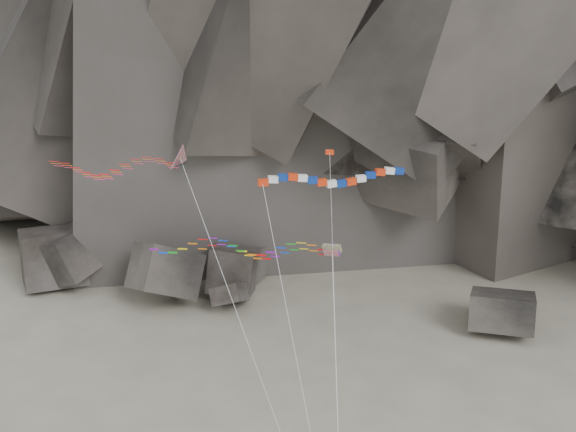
% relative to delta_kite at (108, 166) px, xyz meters
% --- Properties ---
extents(boulder_field, '(81.06, 18.10, 8.73)m').
position_rel_delta_kite_xyz_m(boulder_field, '(-1.67, 31.91, -20.86)').
color(boulder_field, '#47423F').
rests_on(boulder_field, ground).
extents(delta_kite, '(23.00, 13.81, 23.67)m').
position_rel_delta_kite_xyz_m(delta_kite, '(0.00, 0.00, 0.00)').
color(delta_kite, red).
rests_on(delta_kite, ground).
extents(banner_kite, '(9.58, 17.19, 21.57)m').
position_rel_delta_kite_xyz_m(banner_kite, '(15.16, 2.10, -0.79)').
color(banner_kite, red).
rests_on(banner_kite, ground).
extents(parafoil_kite, '(16.77, 15.76, 16.18)m').
position_rel_delta_kite_xyz_m(parafoil_kite, '(8.14, 2.46, -6.23)').
color(parafoil_kite, '#C7DB0C').
rests_on(parafoil_kite, ground).
extents(pennant_kite, '(3.50, 14.98, 23.00)m').
position_rel_delta_kite_xyz_m(pennant_kite, '(15.69, -1.19, -4.28)').
color(pennant_kite, red).
rests_on(pennant_kite, ground).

